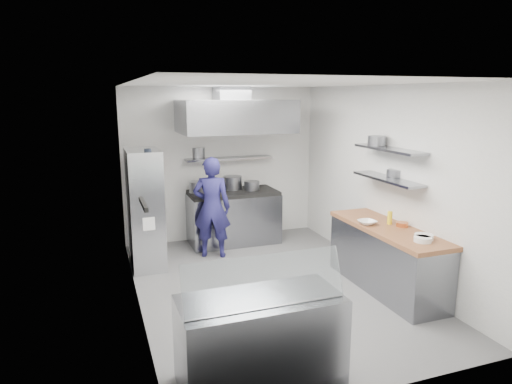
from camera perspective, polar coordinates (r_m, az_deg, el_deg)
name	(u,v)px	position (r m, az deg, el deg)	size (l,w,h in m)	color
floor	(270,287)	(6.59, 1.80, -11.74)	(5.00, 5.00, 0.00)	#545456
ceiling	(272,83)	(6.03, 1.98, 13.40)	(5.00, 5.00, 0.00)	silver
wall_back	(222,164)	(8.50, -4.33, 3.50)	(3.60, 0.02, 2.80)	white
wall_front	(380,246)	(4.02, 15.18, -6.59)	(3.60, 0.02, 2.80)	white
wall_left	(134,200)	(5.76, -15.02, -0.97)	(5.00, 0.02, 2.80)	white
wall_right	(384,182)	(7.01, 15.70, 1.27)	(5.00, 0.02, 2.80)	white
gas_range	(233,218)	(8.34, -2.83, -3.31)	(1.60, 0.80, 0.90)	gray
cooktop	(233,193)	(8.23, -2.87, -0.08)	(1.57, 0.78, 0.06)	black
stock_pot_left	(198,187)	(8.14, -7.25, 0.63)	(0.31, 0.31, 0.20)	slate
stock_pot_mid	(233,183)	(8.37, -2.95, 1.17)	(0.35, 0.35, 0.24)	slate
stock_pot_right	(252,186)	(8.30, -0.53, 0.81)	(0.28, 0.28, 0.16)	slate
over_range_shelf	(229,158)	(8.36, -3.39, 4.20)	(1.60, 0.30, 0.04)	gray
shelf_pot_a	(198,152)	(8.45, -7.31, 4.96)	(0.29, 0.29, 0.18)	slate
extractor_hood	(235,116)	(7.89, -2.60, 9.44)	(1.90, 1.15, 0.55)	gray
hood_duct	(231,94)	(8.10, -3.11, 12.19)	(0.55, 0.55, 0.24)	slate
red_firebox	(154,167)	(8.20, -12.69, 3.07)	(0.22, 0.10, 0.26)	red
chef	(212,207)	(7.55, -5.54, -1.92)	(0.61, 0.40, 1.68)	#1E1B53
wire_rack	(145,209)	(7.29, -13.70, -2.04)	(0.50, 0.90, 1.85)	silver
rack_bin_a	(148,222)	(7.00, -13.34, -3.68)	(0.18, 0.22, 0.20)	white
rack_bin_b	(145,186)	(7.13, -13.77, 0.72)	(0.16, 0.20, 0.18)	yellow
rack_jar	(148,155)	(6.83, -13.35, 4.52)	(0.11, 0.11, 0.18)	black
knife_strip	(143,204)	(4.85, -13.89, -1.48)	(0.04, 0.55, 0.05)	black
prep_counter_base	(386,260)	(6.62, 15.94, -8.20)	(0.62, 2.00, 0.84)	gray
prep_counter_top	(388,229)	(6.48, 16.17, -4.45)	(0.65, 2.04, 0.06)	brown
plate_stack_a	(424,237)	(6.06, 20.24, -5.28)	(0.23, 0.23, 0.06)	white
plate_stack_b	(423,239)	(5.95, 20.13, -5.58)	(0.21, 0.21, 0.06)	white
copper_pan	(402,224)	(6.53, 17.81, -3.87)	(0.16, 0.16, 0.06)	#D4733B
squeeze_bottle	(390,218)	(6.58, 16.38, -3.11)	(0.07, 0.07, 0.18)	yellow
mixing_bowl	(367,222)	(6.50, 13.72, -3.71)	(0.24, 0.24, 0.06)	white
wall_shelf_lower	(387,179)	(6.66, 16.10, 1.58)	(0.30, 1.30, 0.04)	gray
wall_shelf_upper	(389,149)	(6.60, 16.31, 5.16)	(0.30, 1.30, 0.04)	gray
shelf_pot_c	(394,173)	(6.76, 16.92, 2.28)	(0.22, 0.22, 0.10)	slate
shelf_pot_d	(377,141)	(6.84, 14.84, 6.22)	(0.25, 0.25, 0.14)	slate
display_case	(260,341)	(4.44, 0.53, -18.08)	(1.50, 0.70, 0.85)	gray
display_glass	(265,280)	(4.05, 1.14, -10.98)	(1.47, 0.02, 0.45)	silver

